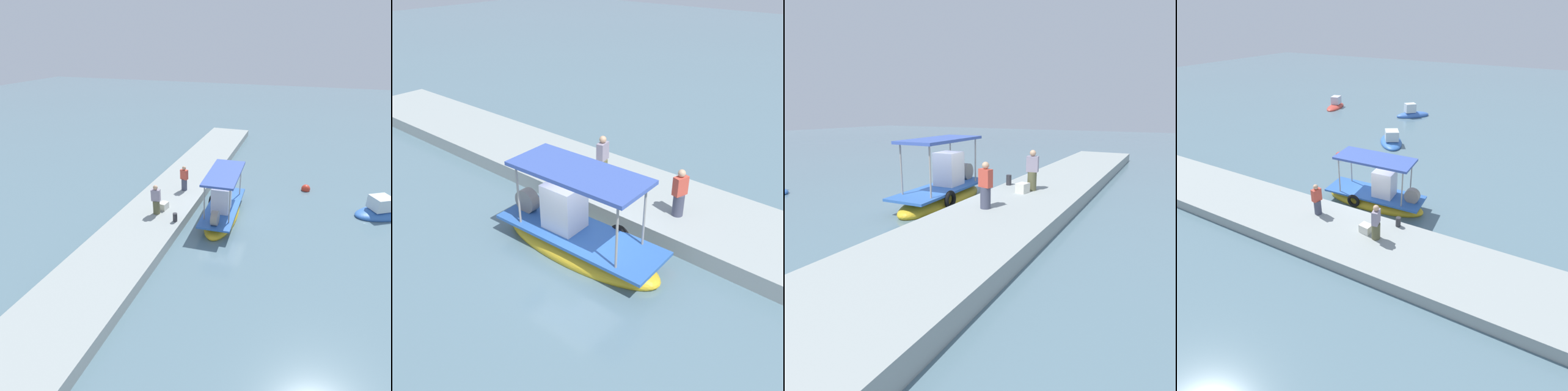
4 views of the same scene
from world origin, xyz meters
The scene contains 7 objects.
ground_plane centered at (0.00, 0.00, 0.00)m, with size 120.00×120.00×0.00m, color slate.
dock_quay centered at (0.00, -3.69, 0.29)m, with size 36.00×3.80×0.58m, color #969E9C.
main_fishing_boat centered at (0.16, -0.07, 0.51)m, with size 5.75×2.07×3.15m.
fisherman_near_bollard centered at (1.90, -3.45, 1.37)m, with size 0.44×0.53×1.73m.
fisherman_by_crate centered at (-1.57, -3.06, 1.33)m, with size 0.45×0.52×1.65m.
mooring_bollard centered at (2.40, -2.14, 0.82)m, with size 0.24×0.24×0.47m, color #2D2D33.
cargo_crate centered at (1.29, -3.28, 0.78)m, with size 0.52×0.41×0.41m, color silver.
Camera 2 is at (-7.28, 8.09, 8.22)m, focal length 40.28 mm.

